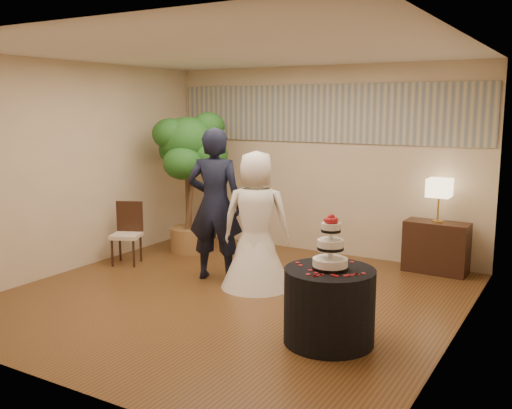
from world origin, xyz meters
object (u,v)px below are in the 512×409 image
Objects in this scene: groom at (215,204)px; cake_table at (329,306)px; table_lamp at (439,200)px; ficus_tree at (188,182)px; bride at (256,220)px; console at (436,247)px; side_chair at (126,234)px; wedding_cake at (331,242)px.

cake_table is at bearing 132.27° from groom.
groom is 3.36× the size of table_lamp.
groom reaches higher than cake_table.
groom is 1.50m from ficus_tree.
groom is at bearing -144.26° from table_lamp.
ficus_tree reaches higher than bride.
bride is 1.97× the size of cake_table.
bride is 2.54m from console.
bride is at bearing 157.89° from groom.
groom is 1.16× the size of bride.
console is (1.76, 1.76, -0.50)m from bride.
cake_table is 2.88m from console.
console is at bearing 83.67° from cake_table.
groom reaches higher than bride.
table_lamp reaches higher than cake_table.
table_lamp is (0.00, 0.00, 0.64)m from console.
bride is 2.05m from ficus_tree.
side_chair reaches higher than cake_table.
ficus_tree is (-3.22, 2.10, 0.11)m from wedding_cake.
bride is at bearing -22.62° from side_chair.
table_lamp is (0.32, 2.86, 0.00)m from wedding_cake.
ficus_tree reaches higher than wedding_cake.
wedding_cake is 0.63× the size of console.
side_chair is at bearing -16.17° from groom.
wedding_cake is at bearing -40.36° from side_chair.
ficus_tree is at bearing -165.77° from console.
side_chair is (-3.55, 1.07, -0.54)m from wedding_cake.
ficus_tree is at bearing 146.89° from cake_table.
wedding_cake is at bearing 132.27° from groom.
cake_table is 1.03× the size of console.
cake_table is (2.07, -1.14, -0.62)m from groom.
cake_table is 0.98× the size of side_chair.
bride is at bearing 142.54° from wedding_cake.
cake_table is 1.64× the size of wedding_cake.
ficus_tree is (-1.78, 0.99, 0.24)m from bride.
console is 0.38× the size of ficus_tree.
console is 0.95× the size of side_chair.
table_lamp is at bearing 83.67° from wedding_cake.
bride is (0.63, -0.04, -0.13)m from groom.
bride reaches higher than side_chair.
groom is 3.01m from console.
ficus_tree is at bearing -167.85° from table_lamp.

